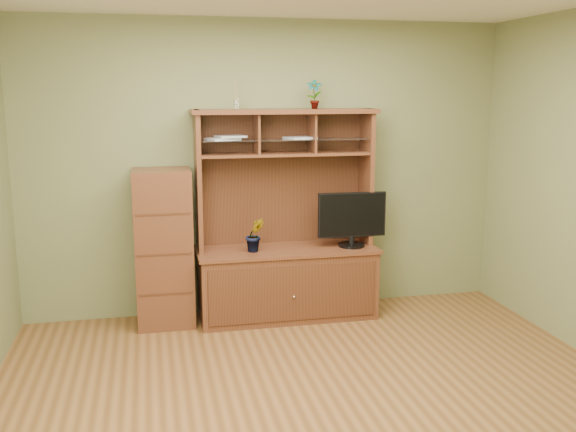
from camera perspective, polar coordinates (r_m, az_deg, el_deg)
name	(u,v)px	position (r m, az deg, el deg)	size (l,w,h in m)	color
room	(326,206)	(4.05, 3.36, 0.93)	(4.54, 4.04, 2.74)	brown
media_hutch	(286,261)	(5.90, -0.15, -4.02)	(1.66, 0.61, 1.90)	#412212
monitor	(352,218)	(5.89, 5.71, -0.19)	(0.63, 0.24, 0.50)	black
orchid_plant	(255,235)	(5.70, -2.97, -1.69)	(0.17, 0.13, 0.30)	#315B1F
top_plant	(314,94)	(5.83, 2.34, 10.77)	(0.14, 0.09, 0.26)	#346924
reed_diffuser	(236,98)	(5.70, -4.66, 10.44)	(0.05, 0.05, 0.26)	silver
magazines	(251,138)	(5.73, -3.35, 6.95)	(1.01, 0.29, 0.04)	#B6B6BB
side_cabinet	(164,248)	(5.76, -10.97, -2.81)	(0.50, 0.45, 1.39)	#412212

